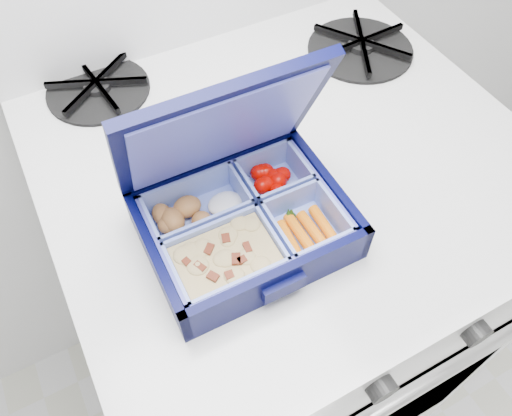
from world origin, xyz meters
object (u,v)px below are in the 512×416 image
bento_box (245,224)px  fork (210,160)px  burner_grate (361,44)px  stove (271,298)px

bento_box → fork: size_ratio=1.37×
burner_grate → fork: bearing=-161.9°
bento_box → burner_grate: size_ratio=1.34×
bento_box → burner_grate: bearing=36.1°
bento_box → fork: bearing=84.9°
fork → bento_box: bearing=-67.3°
stove → burner_grate: burner_grate is taller
bento_box → burner_grate: bento_box is taller
stove → burner_grate: (0.21, 0.11, 0.49)m
stove → burner_grate: 0.55m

